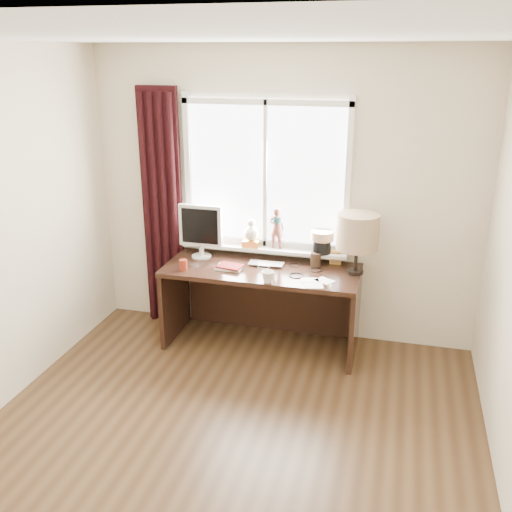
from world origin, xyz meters
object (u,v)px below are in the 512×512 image
(red_cup, at_px, (183,265))
(desk, at_px, (264,290))
(mug, at_px, (268,276))
(monitor, at_px, (201,228))
(table_lamp, at_px, (358,232))
(laptop, at_px, (266,264))

(red_cup, height_order, desk, red_cup)
(mug, height_order, monitor, monitor)
(table_lamp, bearing_deg, desk, 179.27)
(laptop, bearing_deg, monitor, 173.11)
(red_cup, bearing_deg, mug, -6.67)
(laptop, bearing_deg, mug, -76.01)
(desk, bearing_deg, monitor, 176.20)
(laptop, relative_size, desk, 0.18)
(mug, bearing_deg, table_lamp, 29.90)
(laptop, xyz_separation_m, table_lamp, (0.77, 0.01, 0.35))
(desk, bearing_deg, laptop, -40.42)
(monitor, distance_m, table_lamp, 1.41)
(monitor, bearing_deg, red_cup, -96.50)
(mug, height_order, desk, mug)
(monitor, bearing_deg, mug, -30.89)
(red_cup, relative_size, desk, 0.05)
(desk, relative_size, monitor, 3.47)
(mug, bearing_deg, red_cup, 173.33)
(desk, bearing_deg, table_lamp, -0.73)
(mug, relative_size, monitor, 0.21)
(desk, relative_size, table_lamp, 3.27)
(red_cup, distance_m, table_lamp, 1.51)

